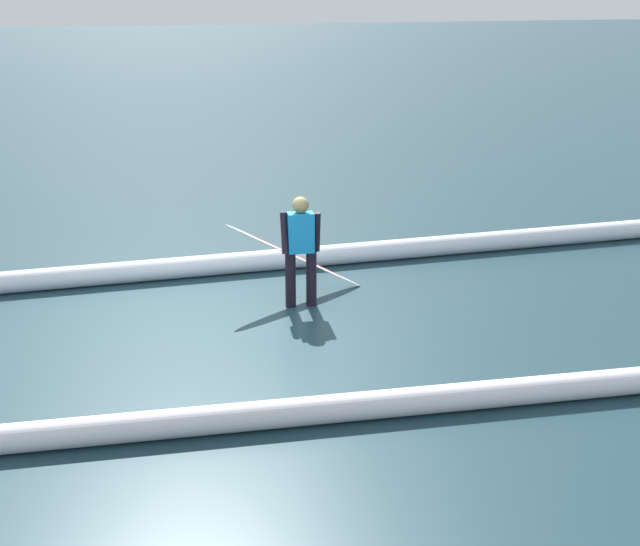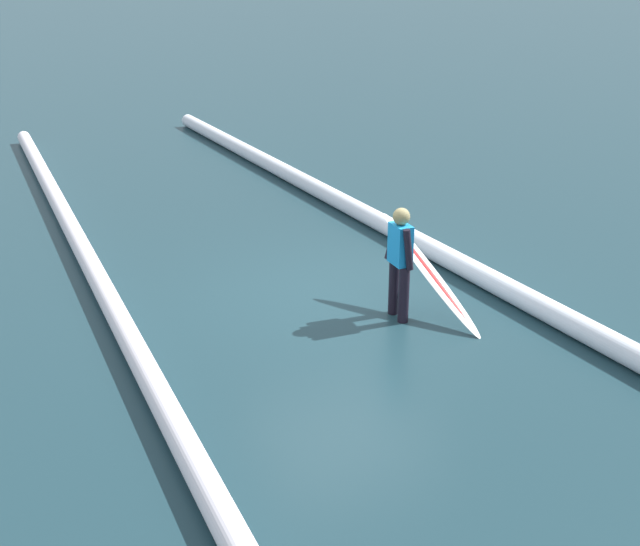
{
  "view_description": "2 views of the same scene",
  "coord_description": "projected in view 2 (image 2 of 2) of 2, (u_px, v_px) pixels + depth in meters",
  "views": [
    {
      "loc": [
        1.36,
        11.41,
        4.34
      ],
      "look_at": [
        -0.92,
        1.01,
        0.89
      ],
      "focal_mm": 53.38,
      "sensor_mm": 36.0,
      "label": 1
    },
    {
      "loc": [
        -9.94,
        4.82,
        4.72
      ],
      "look_at": [
        -0.93,
        0.77,
        0.79
      ],
      "focal_mm": 48.59,
      "sensor_mm": 36.0,
      "label": 2
    }
  ],
  "objects": [
    {
      "name": "wave_crest_foreground",
      "position": [
        420.0,
        243.0,
        13.52
      ],
      "size": [
        21.18,
        1.72,
        0.31
      ],
      "primitive_type": "cylinder",
      "rotation": [
        0.0,
        1.57,
        0.07
      ],
      "color": "white",
      "rests_on": "ground_plane"
    },
    {
      "name": "surfboard",
      "position": [
        430.0,
        273.0,
        11.26
      ],
      "size": [
        1.99,
        0.57,
        1.14
      ],
      "color": "white",
      "rests_on": "ground_plane"
    },
    {
      "name": "wave_crest_midground",
      "position": [
        111.0,
        305.0,
        11.33
      ],
      "size": [
        21.47,
        0.52,
        0.29
      ],
      "primitive_type": "cylinder",
      "rotation": [
        0.0,
        1.57,
        -0.01
      ],
      "color": "white",
      "rests_on": "ground_plane"
    },
    {
      "name": "ground_plane",
      "position": [
        343.0,
        295.0,
        12.0
      ],
      "size": [
        126.72,
        126.72,
        0.0
      ],
      "primitive_type": "plane",
      "color": "#1B373F"
    },
    {
      "name": "surfer",
      "position": [
        400.0,
        257.0,
        11.0
      ],
      "size": [
        0.52,
        0.23,
        1.49
      ],
      "rotation": [
        0.0,
        0.0,
        3.1
      ],
      "color": "black",
      "rests_on": "ground_plane"
    }
  ]
}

